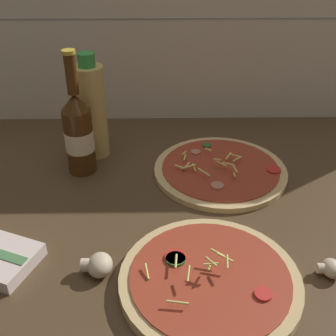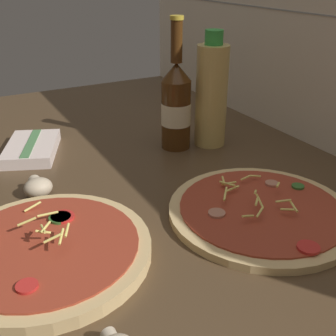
{
  "view_description": "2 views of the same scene",
  "coord_description": "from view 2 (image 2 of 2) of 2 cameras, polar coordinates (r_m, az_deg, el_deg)",
  "views": [
    {
      "loc": [
        -2.02,
        -64.35,
        54.35
      ],
      "look_at": [
        -0.93,
        7.06,
        9.49
      ],
      "focal_mm": 45.0,
      "sensor_mm": 36.0,
      "label": 1
    },
    {
      "loc": [
        54.86,
        -25.17,
        39.38
      ],
      "look_at": [
        0.06,
        4.68,
        8.94
      ],
      "focal_mm": 45.0,
      "sensor_mm": 36.0,
      "label": 2
    }
  ],
  "objects": [
    {
      "name": "counter_slab",
      "position": [
        0.71,
        -3.34,
        -6.33
      ],
      "size": [
        160.0,
        90.0,
        2.5
      ],
      "color": "#4C3823",
      "rests_on": "ground"
    },
    {
      "name": "pizza_near",
      "position": [
        0.62,
        -16.11,
        -10.71
      ],
      "size": [
        29.03,
        29.03,
        5.26
      ],
      "color": "tan",
      "rests_on": "counter_slab"
    },
    {
      "name": "pizza_far",
      "position": [
        0.7,
        12.48,
        -5.72
      ],
      "size": [
        29.91,
        29.91,
        4.5
      ],
      "color": "tan",
      "rests_on": "counter_slab"
    },
    {
      "name": "beer_bottle",
      "position": [
        0.91,
        1.1,
        8.6
      ],
      "size": [
        6.39,
        6.39,
        27.74
      ],
      "color": "#47280F",
      "rests_on": "counter_slab"
    },
    {
      "name": "oil_bottle",
      "position": [
        0.93,
        5.9,
        9.89
      ],
      "size": [
        6.88,
        6.88,
        24.81
      ],
      "color": "#D6B766",
      "rests_on": "counter_slab"
    },
    {
      "name": "mushroom_left",
      "position": [
        0.77,
        -17.22,
        -2.46
      ],
      "size": [
        5.18,
        4.93,
        3.45
      ],
      "color": "beige",
      "rests_on": "counter_slab"
    },
    {
      "name": "dish_towel",
      "position": [
        0.95,
        -17.96,
        2.55
      ],
      "size": [
        18.94,
        15.49,
        2.56
      ],
      "color": "beige",
      "rests_on": "counter_slab"
    }
  ]
}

